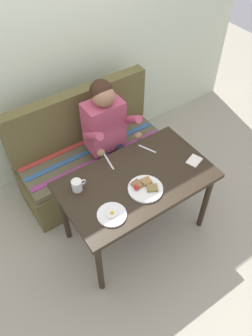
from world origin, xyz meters
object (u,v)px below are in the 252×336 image
napkin (194,161)px  knife (108,161)px  plate_breakfast (145,188)px  coffee_mug (77,185)px  plate_eggs (112,214)px  person (108,131)px  table (137,186)px  fork (147,149)px  couch (91,157)px

napkin → knife: bearing=146.2°
plate_breakfast → coffee_mug: size_ratio=2.26×
plate_breakfast → plate_eggs: (-0.34, -0.06, -0.00)m
person → plate_breakfast: (-0.12, -0.71, 0.00)m
table → fork: bearing=39.8°
person → napkin: (0.39, -0.69, -0.01)m
person → plate_eggs: (-0.45, -0.77, -0.00)m
knife → person: bearing=66.9°
couch → fork: bearing=-64.0°
coffee_mug → fork: (0.69, 0.05, -0.05)m
couch → napkin: (0.50, -0.87, 0.40)m
knife → plate_eggs: bearing=-110.9°
person → napkin: size_ratio=9.62×
napkin → fork: napkin is taller
person → couch: bearing=121.9°
table → plate_eggs: (-0.34, -0.18, 0.09)m
coffee_mug → napkin: coffee_mug is taller
plate_eggs → knife: (0.26, 0.46, -0.01)m
plate_breakfast → coffee_mug: bearing=145.9°
plate_breakfast → fork: bearing=51.3°
table → couch: size_ratio=0.83×
knife → fork: bearing=-1.5°
person → knife: bearing=-121.8°
couch → plate_breakfast: 0.97m
plate_eggs → napkin: bearing=4.8°
coffee_mug → fork: coffee_mug is taller
person → plate_eggs: size_ratio=5.71×
plate_eggs → napkin: size_ratio=1.68×
plate_breakfast → coffee_mug: (-0.42, 0.29, 0.03)m
couch → fork: (0.27, -0.54, 0.40)m
plate_breakfast → fork: plate_breakfast is taller
person → plate_eggs: 0.89m
knife → napkin: bearing=-25.1°
table → person: bearing=79.6°
couch → table: bearing=-90.0°
knife → table: bearing=-65.2°
napkin → knife: (-0.58, 0.39, -0.00)m
table → knife: (-0.08, 0.28, 0.08)m
couch → person: size_ratio=1.19×
knife → plate_breakfast: bearing=-70.7°
plate_eggs → fork: bearing=33.1°
table → plate_breakfast: (-0.01, -0.12, 0.10)m
plate_eggs → coffee_mug: coffee_mug is taller
plate_breakfast → fork: 0.43m
table → couch: couch is taller
plate_eggs → knife: bearing=60.4°
table → person: size_ratio=0.99×
coffee_mug → plate_eggs: bearing=-76.0°
couch → napkin: bearing=-60.1°
couch → plate_eggs: 1.08m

